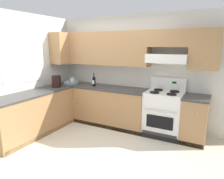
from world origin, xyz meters
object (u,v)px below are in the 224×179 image
Objects in this scene: bowl at (71,83)px; paper_towel_roll at (72,80)px; bucket at (56,81)px; wine_bottle at (94,81)px; stove at (163,113)px.

bowl is 0.16m from paper_towel_roll.
bucket is (-0.05, -0.47, 0.11)m from bowl.
wine_bottle is at bearing 5.68° from bowl.
stove is at bearing 2.19° from bowl.
bucket reaches higher than bowl.
paper_towel_roll is (-0.07, 0.14, 0.04)m from bowl.
stove is 4.47× the size of bucket.
bucket is 0.62m from paper_towel_roll.
bowl is at bearing -174.32° from wine_bottle.
wine_bottle is 0.88m from bucket.
bowl is 0.49m from bucket.
bowl is (-0.65, -0.06, -0.10)m from wine_bottle.
stove is at bearing 0.85° from wine_bottle.
stove is at bearing 13.11° from bucket.
wine_bottle is 0.72m from paper_towel_roll.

